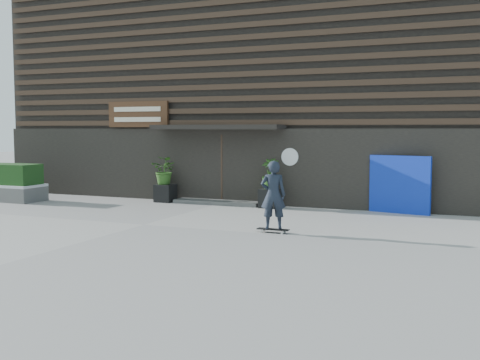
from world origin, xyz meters
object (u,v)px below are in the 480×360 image
at_px(planter_pot_right, 270,198).
at_px(skateboarder, 273,195).
at_px(blue_tarp, 400,185).
at_px(planter_pot_left, 165,193).

xyz_separation_m(planter_pot_right, skateboarder, (1.60, -4.22, 0.61)).
bearing_deg(blue_tarp, planter_pot_right, -164.28).
bearing_deg(planter_pot_right, planter_pot_left, 180.00).
height_order(planter_pot_left, skateboarder, skateboarder).
bearing_deg(skateboarder, planter_pot_left, 141.98).
bearing_deg(planter_pot_left, skateboarder, -38.02).
distance_m(planter_pot_right, skateboarder, 4.56).
height_order(planter_pot_right, blue_tarp, blue_tarp).
height_order(planter_pot_right, skateboarder, skateboarder).
relative_size(planter_pot_left, skateboarder, 0.35).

